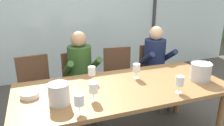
{
  "coord_description": "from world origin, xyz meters",
  "views": [
    {
      "loc": [
        -0.84,
        -1.95,
        1.73
      ],
      "look_at": [
        0.0,
        0.35,
        0.89
      ],
      "focal_mm": 35.01,
      "sensor_mm": 36.0,
      "label": 1
    }
  ],
  "objects": [
    {
      "name": "hillside_vineyard",
      "position": [
        0.0,
        5.31,
        0.84
      ],
      "size": [
        13.45,
        2.4,
        1.69
      ],
      "primitive_type": "cube",
      "color": "#477A38",
      "rests_on": "ground"
    },
    {
      "name": "window_glass_panel",
      "position": [
        0.0,
        2.29,
        1.3
      ],
      "size": [
        7.45,
        0.03,
        2.6
      ],
      "primitive_type": "cube",
      "color": "silver",
      "rests_on": "ground"
    },
    {
      "name": "tasting_bowl",
      "position": [
        -0.94,
        0.08,
        0.77
      ],
      "size": [
        0.17,
        0.17,
        0.05
      ],
      "primitive_type": "cylinder",
      "color": "silver",
      "rests_on": "dining_table"
    },
    {
      "name": "ice_bucket_primary",
      "position": [
        0.88,
        -0.14,
        0.84
      ],
      "size": [
        0.23,
        0.23,
        0.2
      ],
      "color": "#B7B7BC",
      "rests_on": "dining_table"
    },
    {
      "name": "wine_glass_spare_empty",
      "position": [
        -0.28,
        0.24,
        0.86
      ],
      "size": [
        0.08,
        0.08,
        0.17
      ],
      "color": "silver",
      "rests_on": "dining_table"
    },
    {
      "name": "chair_right_of_center",
      "position": [
        0.91,
        0.88,
        0.52
      ],
      "size": [
        0.47,
        0.47,
        0.89
      ],
      "rotation": [
        0.0,
        0.0,
        -0.06
      ],
      "color": "brown",
      "rests_on": "ground"
    },
    {
      "name": "ice_bucket_secondary",
      "position": [
        -0.68,
        -0.15,
        0.84
      ],
      "size": [
        0.2,
        0.2,
        0.2
      ],
      "color": "#B7B7BC",
      "rests_on": "dining_table"
    },
    {
      "name": "window_mullion_right",
      "position": [
        1.68,
        2.27,
        1.3
      ],
      "size": [
        0.06,
        0.06,
        2.6
      ],
      "primitive_type": "cube",
      "color": "#38383D",
      "rests_on": "ground"
    },
    {
      "name": "wine_glass_by_right_taster",
      "position": [
        -0.38,
        -0.19,
        0.86
      ],
      "size": [
        0.08,
        0.08,
        0.17
      ],
      "color": "silver",
      "rests_on": "dining_table"
    },
    {
      "name": "wine_glass_by_left_taster",
      "position": [
        0.23,
        0.16,
        0.86
      ],
      "size": [
        0.08,
        0.08,
        0.17
      ],
      "color": "silver",
      "rests_on": "dining_table"
    },
    {
      "name": "chair_center",
      "position": [
        0.31,
        0.92,
        0.52
      ],
      "size": [
        0.5,
        0.5,
        0.89
      ],
      "rotation": [
        0.0,
        0.0,
        -0.13
      ],
      "color": "brown",
      "rests_on": "ground"
    },
    {
      "name": "chair_left_of_center",
      "position": [
        -0.3,
        0.88,
        0.52
      ],
      "size": [
        0.49,
        0.49,
        0.89
      ],
      "rotation": [
        0.0,
        0.0,
        0.12
      ],
      "color": "brown",
      "rests_on": "ground"
    },
    {
      "name": "dining_table",
      "position": [
        0.0,
        0.0,
        0.67
      ],
      "size": [
        2.25,
        0.96,
        0.74
      ],
      "color": "olive",
      "rests_on": "ground"
    },
    {
      "name": "person_navy_polo",
      "position": [
        0.87,
        0.75,
        0.69
      ],
      "size": [
        0.46,
        0.61,
        1.21
      ],
      "rotation": [
        0.0,
        0.0,
        0.0
      ],
      "color": "#192347",
      "rests_on": "ground"
    },
    {
      "name": "ground",
      "position": [
        0.0,
        1.0,
        0.0
      ],
      "size": [
        14.0,
        14.0,
        0.0
      ],
      "primitive_type": "plane",
      "color": "#4C4742"
    },
    {
      "name": "person_olive_shirt",
      "position": [
        -0.28,
        0.75,
        0.69
      ],
      "size": [
        0.49,
        0.63,
        1.21
      ],
      "rotation": [
        0.0,
        0.0,
        0.1
      ],
      "color": "#2D5123",
      "rests_on": "ground"
    },
    {
      "name": "wine_glass_center_pour",
      "position": [
        -0.55,
        -0.37,
        0.86
      ],
      "size": [
        0.08,
        0.08,
        0.17
      ],
      "color": "silver",
      "rests_on": "dining_table"
    },
    {
      "name": "wine_glass_near_bucket",
      "position": [
        0.46,
        -0.32,
        0.86
      ],
      "size": [
        0.08,
        0.08,
        0.17
      ],
      "color": "silver",
      "rests_on": "dining_table"
    },
    {
      "name": "chair_near_curtain",
      "position": [
        -0.89,
        0.9,
        0.52
      ],
      "size": [
        0.49,
        0.49,
        0.89
      ],
      "rotation": [
        0.0,
        0.0,
        0.11
      ],
      "color": "brown",
      "rests_on": "ground"
    }
  ]
}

